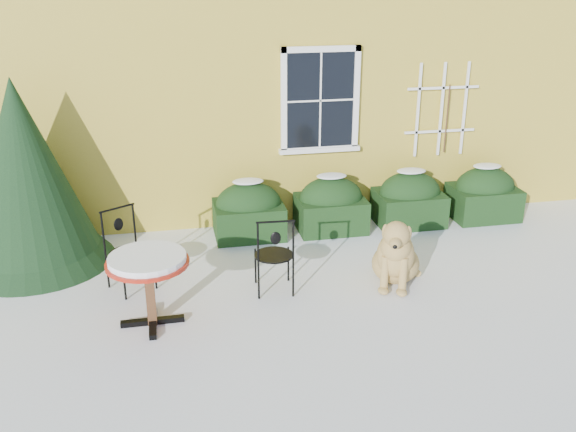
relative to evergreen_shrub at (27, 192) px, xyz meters
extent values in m
plane|color=white|center=(3.37, -2.23, -1.05)|extent=(80.00, 80.00, 0.00)
cube|color=gold|center=(3.37, 4.77, 1.95)|extent=(12.00, 8.00, 6.00)
cube|color=black|center=(4.27, 0.73, 0.93)|extent=(1.05, 0.03, 1.45)
cube|color=white|center=(4.27, 0.72, 1.70)|extent=(1.23, 0.06, 0.09)
cube|color=white|center=(4.27, 0.72, 0.16)|extent=(1.23, 0.06, 0.09)
cube|color=white|center=(3.70, 0.72, 0.93)|extent=(0.09, 0.06, 1.63)
cube|color=white|center=(4.84, 0.72, 0.93)|extent=(0.09, 0.06, 1.63)
cube|color=white|center=(4.27, 0.71, 0.93)|extent=(0.02, 0.02, 1.45)
cube|color=white|center=(4.27, 0.71, 0.93)|extent=(1.05, 0.02, 0.02)
cube|color=white|center=(4.27, 0.72, 0.15)|extent=(1.29, 0.14, 0.07)
cube|color=white|center=(5.87, 0.71, 0.70)|extent=(0.04, 0.03, 1.50)
cube|color=white|center=(6.27, 0.71, 0.70)|extent=(0.04, 0.03, 1.50)
cube|color=white|center=(6.67, 0.71, 0.70)|extent=(0.04, 0.03, 1.50)
cube|color=white|center=(6.27, 0.71, 0.35)|extent=(1.20, 0.03, 0.04)
cube|color=white|center=(6.27, 0.71, 1.05)|extent=(1.20, 0.03, 0.04)
cylinder|color=#472D19|center=(6.37, 0.69, 0.55)|extent=(0.02, 0.02, 1.10)
cube|color=black|center=(3.07, 0.32, -0.78)|extent=(1.05, 0.80, 0.52)
ellipsoid|color=black|center=(3.07, 0.32, -0.52)|extent=(1.00, 0.72, 0.67)
ellipsoid|color=white|center=(3.07, 0.32, -0.16)|extent=(0.47, 0.32, 0.06)
cube|color=black|center=(4.37, 0.32, -0.78)|extent=(1.05, 0.80, 0.52)
ellipsoid|color=black|center=(4.37, 0.32, -0.52)|extent=(1.00, 0.72, 0.67)
ellipsoid|color=white|center=(4.37, 0.32, -0.16)|extent=(0.47, 0.32, 0.06)
cube|color=black|center=(5.67, 0.32, -0.78)|extent=(1.05, 0.80, 0.52)
ellipsoid|color=black|center=(5.67, 0.32, -0.52)|extent=(1.00, 0.72, 0.67)
ellipsoid|color=white|center=(5.67, 0.32, -0.16)|extent=(0.47, 0.32, 0.06)
cube|color=black|center=(6.97, 0.32, -0.78)|extent=(1.05, 0.80, 0.52)
ellipsoid|color=black|center=(6.97, 0.32, -0.52)|extent=(1.00, 0.72, 0.67)
ellipsoid|color=white|center=(6.97, 0.32, -0.16)|extent=(0.47, 0.32, 0.06)
cone|color=black|center=(0.00, 0.00, -0.42)|extent=(2.15, 2.15, 1.24)
cone|color=black|center=(0.00, 0.00, 0.25)|extent=(1.92, 1.92, 2.60)
cube|color=black|center=(1.59, -2.05, -1.01)|extent=(0.73, 0.08, 0.06)
cube|color=black|center=(1.59, -2.05, -1.01)|extent=(0.08, 0.73, 0.06)
cube|color=#54341D|center=(1.59, -2.05, -0.65)|extent=(0.10, 0.10, 0.79)
cylinder|color=#A41C0E|center=(1.59, -2.05, -0.26)|extent=(0.94, 0.94, 0.04)
cylinder|color=white|center=(1.59, -2.05, -0.21)|extent=(0.88, 0.88, 0.07)
cylinder|color=black|center=(3.36, -1.29, -0.80)|extent=(0.03, 0.03, 0.49)
cylinder|color=black|center=(2.93, -1.27, -0.80)|extent=(0.03, 0.03, 0.49)
cylinder|color=black|center=(3.34, -1.73, -0.80)|extent=(0.03, 0.03, 0.49)
cylinder|color=black|center=(2.90, -1.70, -0.80)|extent=(0.03, 0.03, 0.49)
cylinder|color=black|center=(3.13, -1.50, -0.56)|extent=(0.50, 0.50, 0.02)
cylinder|color=black|center=(3.34, -1.73, -0.28)|extent=(0.03, 0.03, 0.54)
cylinder|color=black|center=(2.90, -1.70, -0.28)|extent=(0.03, 0.03, 0.54)
cylinder|color=black|center=(3.12, -1.71, -0.01)|extent=(0.48, 0.05, 0.03)
ellipsoid|color=black|center=(3.12, -1.71, -0.23)|extent=(0.13, 0.04, 0.17)
cylinder|color=black|center=(1.26, -1.39, -0.80)|extent=(0.03, 0.03, 0.50)
cylinder|color=black|center=(1.64, -1.17, -0.80)|extent=(0.03, 0.03, 0.50)
cylinder|color=black|center=(1.04, -1.01, -0.80)|extent=(0.03, 0.03, 0.50)
cylinder|color=black|center=(1.41, -0.79, -0.80)|extent=(0.03, 0.03, 0.50)
cylinder|color=black|center=(1.34, -1.09, -0.55)|extent=(0.51, 0.51, 0.02)
cylinder|color=black|center=(1.04, -1.01, -0.27)|extent=(0.03, 0.03, 0.55)
cylinder|color=black|center=(1.41, -0.79, -0.27)|extent=(0.03, 0.03, 0.55)
cylinder|color=black|center=(1.22, -0.90, 0.00)|extent=(0.43, 0.27, 0.03)
ellipsoid|color=black|center=(1.22, -0.90, -0.22)|extent=(0.13, 0.10, 0.17)
ellipsoid|color=tan|center=(4.76, -1.53, -0.82)|extent=(0.85, 0.88, 0.51)
ellipsoid|color=tan|center=(4.67, -1.74, -0.59)|extent=(0.61, 0.59, 0.63)
sphere|color=tan|center=(4.64, -1.81, -0.45)|extent=(0.39, 0.39, 0.39)
cylinder|color=tan|center=(4.50, -1.84, -0.79)|extent=(0.10, 0.10, 0.51)
cylinder|color=tan|center=(4.71, -1.94, -0.79)|extent=(0.10, 0.10, 0.51)
ellipsoid|color=tan|center=(4.48, -1.90, -1.00)|extent=(0.14, 0.18, 0.08)
ellipsoid|color=tan|center=(4.69, -1.99, -1.00)|extent=(0.14, 0.18, 0.08)
cylinder|color=tan|center=(4.64, -1.82, -0.38)|extent=(0.33, 0.35, 0.27)
sphere|color=tan|center=(4.62, -1.87, -0.24)|extent=(0.33, 0.33, 0.33)
ellipsoid|color=tan|center=(4.56, -2.01, -0.29)|extent=(0.25, 0.30, 0.15)
sphere|color=black|center=(4.51, -2.11, -0.29)|extent=(0.06, 0.06, 0.06)
ellipsoid|color=tan|center=(4.50, -1.77, -0.24)|extent=(0.12, 0.14, 0.21)
ellipsoid|color=tan|center=(4.77, -1.88, -0.24)|extent=(0.12, 0.14, 0.21)
cylinder|color=tan|center=(5.05, -1.38, -0.98)|extent=(0.14, 0.41, 0.09)
camera|label=1|loc=(1.84, -8.76, 2.89)|focal=40.00mm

